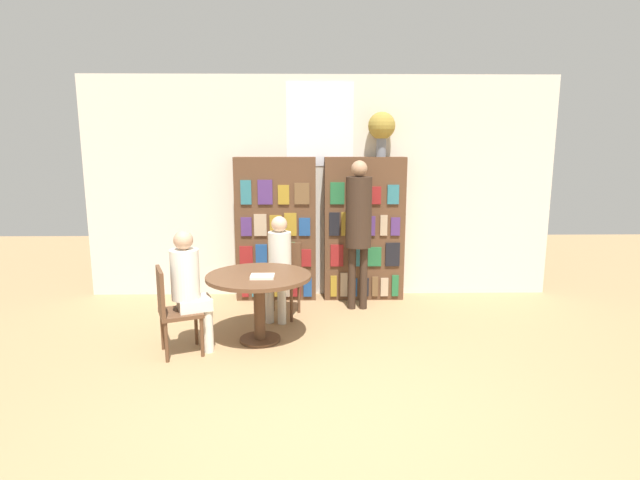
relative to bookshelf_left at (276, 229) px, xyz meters
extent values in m
plane|color=#9E7A51|center=(0.60, -3.08, -0.96)|extent=(16.00, 16.00, 0.00)
cube|color=beige|center=(0.60, 0.19, 0.54)|extent=(6.40, 0.06, 3.00)
cube|color=white|center=(0.60, 0.16, 1.39)|extent=(0.90, 0.01, 1.10)
cube|color=brown|center=(0.00, 0.00, 0.00)|extent=(1.07, 0.32, 1.93)
cube|color=maroon|center=(-0.42, -0.17, -0.74)|extent=(0.09, 0.02, 0.33)
cube|color=#2D707A|center=(-0.28, -0.17, -0.74)|extent=(0.09, 0.02, 0.32)
cube|color=olive|center=(-0.15, -0.17, -0.76)|extent=(0.12, 0.02, 0.27)
cube|color=olive|center=(0.00, -0.17, -0.77)|extent=(0.11, 0.02, 0.26)
cube|color=tan|center=(0.15, -0.17, -0.74)|extent=(0.09, 0.02, 0.32)
cube|color=maroon|center=(0.27, -0.17, -0.74)|extent=(0.12, 0.02, 0.31)
cube|color=navy|center=(0.42, -0.17, -0.77)|extent=(0.11, 0.02, 0.26)
cube|color=maroon|center=(-0.39, -0.17, -0.34)|extent=(0.17, 0.02, 0.28)
cube|color=navy|center=(-0.19, -0.17, -0.33)|extent=(0.15, 0.02, 0.30)
cube|color=#236638|center=(0.00, -0.17, -0.35)|extent=(0.15, 0.02, 0.26)
cube|color=#236638|center=(0.20, -0.17, -0.31)|extent=(0.12, 0.02, 0.33)
cube|color=maroon|center=(0.39, -0.17, -0.36)|extent=(0.17, 0.02, 0.23)
cube|color=#4C2D6B|center=(-0.38, -0.17, 0.06)|extent=(0.14, 0.02, 0.25)
cube|color=tan|center=(-0.20, -0.17, 0.08)|extent=(0.17, 0.02, 0.29)
cube|color=olive|center=(0.01, -0.17, 0.08)|extent=(0.16, 0.02, 0.27)
cube|color=olive|center=(0.20, -0.17, 0.09)|extent=(0.16, 0.02, 0.30)
cube|color=navy|center=(0.39, -0.17, 0.06)|extent=(0.15, 0.02, 0.24)
cube|color=#2D707A|center=(-0.37, -0.17, 0.51)|extent=(0.14, 0.02, 0.32)
cube|color=#4C2D6B|center=(-0.12, -0.17, 0.52)|extent=(0.19, 0.02, 0.32)
cube|color=olive|center=(0.12, -0.17, 0.48)|extent=(0.15, 0.02, 0.25)
cube|color=brown|center=(0.36, -0.17, 0.50)|extent=(0.20, 0.02, 0.28)
cube|color=brown|center=(1.19, 0.00, 0.00)|extent=(1.07, 0.32, 1.93)
cube|color=olive|center=(0.78, -0.17, -0.76)|extent=(0.08, 0.02, 0.29)
cube|color=tan|center=(0.92, -0.17, -0.73)|extent=(0.09, 0.02, 0.33)
cube|color=navy|center=(1.05, -0.17, -0.77)|extent=(0.09, 0.02, 0.25)
cube|color=black|center=(1.20, -0.17, -0.77)|extent=(0.11, 0.02, 0.25)
cube|color=brown|center=(1.34, -0.17, -0.76)|extent=(0.08, 0.02, 0.27)
cube|color=tan|center=(1.47, -0.17, -0.77)|extent=(0.10, 0.02, 0.25)
cube|color=#236638|center=(1.61, -0.17, -0.75)|extent=(0.09, 0.02, 0.29)
cube|color=maroon|center=(0.82, -0.17, -0.33)|extent=(0.17, 0.02, 0.30)
cube|color=#2D707A|center=(1.07, -0.17, -0.36)|extent=(0.17, 0.02, 0.24)
cube|color=#236638|center=(1.32, -0.17, -0.35)|extent=(0.18, 0.02, 0.26)
cube|color=black|center=(1.56, -0.17, -0.32)|extent=(0.19, 0.02, 0.32)
cube|color=black|center=(0.78, -0.17, 0.09)|extent=(0.14, 0.02, 0.31)
cube|color=olive|center=(0.94, -0.17, 0.10)|extent=(0.14, 0.02, 0.31)
cube|color=brown|center=(1.12, -0.17, 0.07)|extent=(0.10, 0.02, 0.25)
cube|color=#4C2D6B|center=(1.27, -0.17, 0.07)|extent=(0.10, 0.02, 0.26)
cube|color=tan|center=(1.44, -0.17, 0.08)|extent=(0.09, 0.02, 0.27)
cube|color=#4C2D6B|center=(1.59, -0.17, 0.06)|extent=(0.12, 0.02, 0.24)
cube|color=#236638|center=(0.82, -0.17, 0.50)|extent=(0.19, 0.02, 0.29)
cube|color=olive|center=(1.06, -0.17, 0.51)|extent=(0.22, 0.02, 0.31)
cube|color=maroon|center=(1.31, -0.17, 0.47)|extent=(0.16, 0.02, 0.23)
cube|color=#2D707A|center=(1.55, -0.17, 0.48)|extent=(0.15, 0.02, 0.25)
cylinder|color=slate|center=(1.40, 0.00, 1.10)|extent=(0.13, 0.13, 0.26)
sphere|color=olive|center=(1.40, 0.00, 1.37)|extent=(0.36, 0.36, 0.36)
cylinder|color=brown|center=(-0.08, -1.58, -0.94)|extent=(0.44, 0.44, 0.03)
cylinder|color=brown|center=(-0.08, -1.58, -0.60)|extent=(0.12, 0.12, 0.66)
cylinder|color=brown|center=(-0.08, -1.58, -0.25)|extent=(1.11, 1.11, 0.04)
cube|color=brown|center=(-0.83, -1.89, -0.54)|extent=(0.52, 0.52, 0.04)
cube|color=brown|center=(-1.00, -1.96, -0.29)|extent=(0.19, 0.38, 0.45)
cylinder|color=brown|center=(-0.74, -1.66, -0.76)|extent=(0.04, 0.04, 0.40)
cylinder|color=brown|center=(-0.61, -1.98, -0.76)|extent=(0.04, 0.04, 0.40)
cylinder|color=brown|center=(-1.05, -1.79, -0.76)|extent=(0.04, 0.04, 0.40)
cylinder|color=brown|center=(-0.92, -2.11, -0.76)|extent=(0.04, 0.04, 0.40)
cube|color=brown|center=(0.11, -0.79, -0.54)|extent=(0.48, 0.48, 0.04)
cube|color=brown|center=(0.16, -0.61, -0.29)|extent=(0.40, 0.13, 0.45)
cylinder|color=brown|center=(0.24, -0.99, -0.76)|extent=(0.04, 0.04, 0.40)
cylinder|color=brown|center=(-0.09, -0.91, -0.76)|extent=(0.04, 0.04, 0.40)
cylinder|color=brown|center=(0.32, -0.66, -0.76)|extent=(0.04, 0.04, 0.40)
cylinder|color=brown|center=(-0.01, -0.58, -0.76)|extent=(0.04, 0.04, 0.40)
cube|color=beige|center=(0.08, -0.92, -0.46)|extent=(0.34, 0.38, 0.12)
cylinder|color=beige|center=(0.10, -0.84, -0.15)|extent=(0.28, 0.28, 0.50)
sphere|color=tan|center=(0.10, -0.84, 0.20)|extent=(0.19, 0.19, 0.19)
cylinder|color=beige|center=(0.13, -1.05, -0.74)|extent=(0.10, 0.10, 0.44)
cylinder|color=beige|center=(-0.02, -1.01, -0.74)|extent=(0.10, 0.10, 0.44)
cube|color=silver|center=(-0.70, -1.83, -0.46)|extent=(0.40, 0.38, 0.12)
cylinder|color=silver|center=(-0.78, -1.86, -0.15)|extent=(0.28, 0.28, 0.50)
sphere|color=tan|center=(-0.78, -1.86, 0.20)|extent=(0.19, 0.19, 0.19)
cylinder|color=silver|center=(-0.63, -1.72, -0.74)|extent=(0.10, 0.10, 0.44)
cylinder|color=silver|center=(-0.57, -1.86, -0.74)|extent=(0.10, 0.10, 0.44)
cylinder|color=#332319|center=(1.00, -0.51, -0.55)|extent=(0.10, 0.10, 0.81)
cylinder|color=#332319|center=(1.14, -0.51, -0.55)|extent=(0.10, 0.10, 0.81)
cylinder|color=#332319|center=(1.07, -0.51, 0.29)|extent=(0.33, 0.33, 0.88)
sphere|color=#A37A5B|center=(1.07, -0.51, 0.84)|extent=(0.20, 0.20, 0.20)
cylinder|color=#332319|center=(1.17, -0.22, 0.52)|extent=(0.07, 0.30, 0.07)
cube|color=silver|center=(-0.03, -1.71, -0.21)|extent=(0.24, 0.18, 0.03)
camera|label=1|loc=(0.48, -6.67, 1.10)|focal=28.00mm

